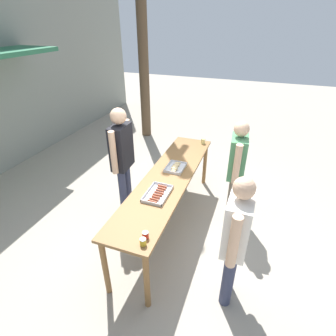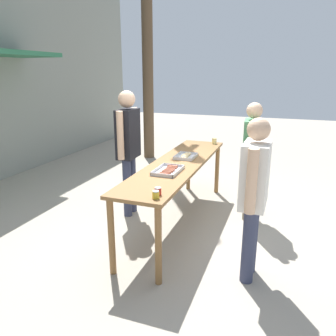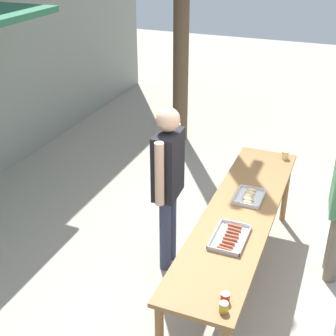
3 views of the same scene
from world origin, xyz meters
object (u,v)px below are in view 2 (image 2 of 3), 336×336
Objects in this scene: person_customer_holding_hotdog at (254,188)px; food_tray_sausages at (168,171)px; condiment_jar_mustard at (156,195)px; beer_cup at (214,141)px; person_server_behind_table at (128,142)px; utility_pole at (147,14)px; condiment_jar_ketchup at (158,191)px; food_tray_buns at (186,156)px; person_customer_with_cup at (252,152)px.

food_tray_sausages is at bearing -113.05° from person_customer_holding_hotdog.
condiment_jar_mustard is 0.97m from person_customer_holding_hotdog.
food_tray_sausages is at bearing 174.26° from beer_cup.
person_server_behind_table is 4.12m from utility_pole.
beer_cup is 0.06× the size of person_customer_holding_hotdog.
condiment_jar_ketchup is at bearing 179.74° from beer_cup.
food_tray_sausages is at bearing -153.53° from utility_pole.
person_server_behind_table is at bearing 104.18° from food_tray_buns.
person_server_behind_table is at bearing -79.33° from person_customer_with_cup.
person_customer_with_cup is at bearing -73.18° from food_tray_buns.
utility_pole is at bearing -144.29° from person_customer_holding_hotdog.
condiment_jar_mustard is 1.00× the size of condiment_jar_ketchup.
person_server_behind_table is (0.54, 0.81, 0.19)m from food_tray_sausages.
beer_cup reaches higher than condiment_jar_mustard.
beer_cup is (2.67, 0.00, 0.01)m from condiment_jar_mustard.
person_customer_with_cup is (0.27, -0.89, 0.08)m from food_tray_buns.
food_tray_buns is 0.21× the size of person_customer_holding_hotdog.
person_customer_with_cup reaches higher than food_tray_buns.
person_customer_holding_hotdog is at bearing -114.07° from food_tray_sausages.
food_tray_sausages is 0.27× the size of person_customer_holding_hotdog.
person_customer_with_cup reaches higher than person_customer_holding_hotdog.
beer_cup is 1.07m from person_customer_with_cup.
person_customer_with_cup reaches higher than food_tray_sausages.
condiment_jar_mustard is 2.67m from beer_cup.
person_customer_holding_hotdog is at bearing -72.42° from condiment_jar_ketchup.
person_customer_with_cup reaches higher than beer_cup.
condiment_jar_ketchup is at bearing -167.47° from food_tray_sausages.
beer_cup is 0.05× the size of person_server_behind_table.
food_tray_buns is at bearing -78.08° from person_customer_with_cup.
condiment_jar_mustard reaches higher than food_tray_sausages.
food_tray_sausages is at bearing -179.82° from food_tray_buns.
condiment_jar_mustard is 0.04× the size of person_server_behind_table.
condiment_jar_mustard is at bearing -25.37° from person_customer_with_cup.
utility_pole reaches higher than person_server_behind_table.
utility_pole is at bearing 24.04° from condiment_jar_mustard.
condiment_jar_mustard is 2.01m from person_customer_with_cup.
person_server_behind_table reaches higher than person_customer_with_cup.
utility_pole reaches higher than person_customer_with_cup.
food_tray_sausages is 5.86× the size of condiment_jar_ketchup.
person_customer_with_cup reaches higher than condiment_jar_ketchup.
person_server_behind_table is at bearing 35.37° from condiment_jar_mustard.
food_tray_buns is at bearing 6.52° from condiment_jar_ketchup.
person_server_behind_table is 1.09× the size of person_customer_with_cup.
beer_cup is at bearing -9.82° from food_tray_buns.
food_tray_sausages is at bearing 12.20° from condiment_jar_mustard.
utility_pole is at bearing 24.31° from condiment_jar_ketchup.
condiment_jar_mustard is at bearing -155.96° from utility_pole.
beer_cup is at bearing -40.71° from person_server_behind_table.
person_customer_with_cup is at bearing -41.18° from food_tray_sausages.
person_customer_holding_hotdog reaches higher than food_tray_buns.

